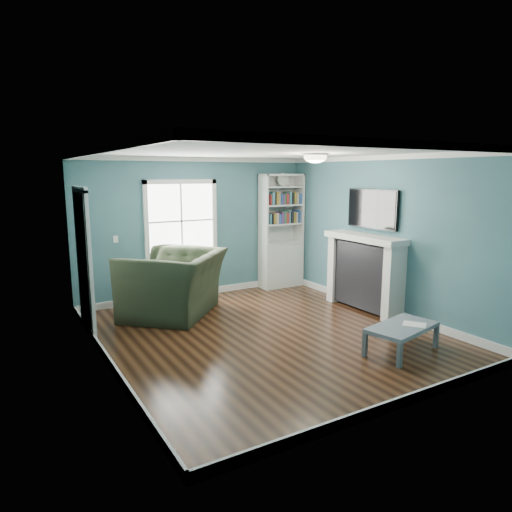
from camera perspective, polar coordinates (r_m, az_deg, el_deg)
floor at (r=6.74m, az=1.31°, el=-9.73°), size 5.00×5.00×0.00m
room_walls at (r=6.38m, az=1.37°, el=3.74°), size 5.00×5.00×5.00m
trim at (r=6.42m, az=1.35°, el=0.69°), size 4.50×5.00×2.60m
window at (r=8.48m, az=-9.31°, el=4.35°), size 1.40×0.06×1.50m
bookshelf at (r=9.33m, az=3.14°, el=1.74°), size 0.90×0.35×2.31m
fireplace at (r=7.96m, az=13.39°, el=-2.12°), size 0.44×1.58×1.30m
tv at (r=7.89m, az=14.36°, el=5.73°), size 0.06×1.10×0.65m
door at (r=6.98m, az=-20.75°, el=-0.57°), size 0.12×0.98×2.17m
ceiling_fixture at (r=6.94m, az=7.43°, el=12.20°), size 0.38×0.38×0.15m
light_switch at (r=8.15m, az=-17.14°, el=2.02°), size 0.08×0.01×0.12m
recliner at (r=7.60m, az=-10.24°, el=-2.08°), size 1.86×1.88×1.40m
coffee_table at (r=6.30m, az=17.79°, el=-8.66°), size 1.09×0.75×0.36m
paper_sheet at (r=6.37m, az=19.19°, el=-8.07°), size 0.35×0.36×0.00m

